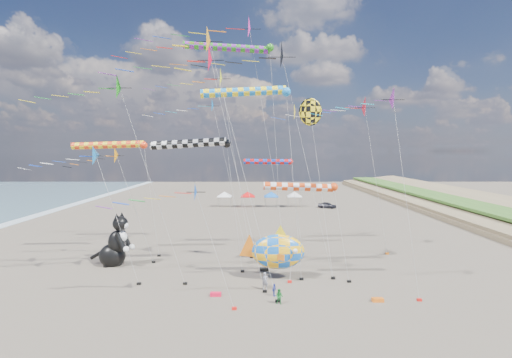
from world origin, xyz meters
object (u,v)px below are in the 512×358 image
object	(u,v)px
cat_inflatable	(115,239)
person_adult	(265,281)
fish_inflatable	(277,252)
parked_car	(327,205)
child_blue	(274,290)
child_green	(279,297)

from	to	relation	value
cat_inflatable	person_adult	distance (m)	17.24
cat_inflatable	fish_inflatable	distance (m)	17.30
fish_inflatable	parked_car	xyz separation A→B (m)	(13.22, 46.47, -1.98)
child_blue	cat_inflatable	bearing A→B (deg)	89.36
fish_inflatable	child_green	distance (m)	6.43
person_adult	parked_car	distance (m)	51.32
child_blue	child_green	bearing A→B (deg)	-141.42
person_adult	parked_car	bearing A→B (deg)	59.64
person_adult	parked_car	xyz separation A→B (m)	(14.45, 49.25, -0.11)
child_green	parked_car	distance (m)	54.26
fish_inflatable	person_adult	size ratio (longest dim) A/B	4.44
child_green	parked_car	size ratio (longest dim) A/B	0.32
fish_inflatable	parked_car	world-z (taller)	fish_inflatable
fish_inflatable	person_adult	bearing A→B (deg)	-113.81
child_blue	parked_car	world-z (taller)	parked_car
cat_inflatable	person_adult	world-z (taller)	cat_inflatable
cat_inflatable	child_blue	distance (m)	18.60
cat_inflatable	fish_inflatable	xyz separation A→B (m)	(16.68, -4.59, -0.18)
child_green	child_blue	xyz separation A→B (m)	(-0.32, 1.77, -0.09)
fish_inflatable	parked_car	size ratio (longest dim) A/B	1.76
child_green	fish_inflatable	bearing A→B (deg)	103.79
child_green	cat_inflatable	bearing A→B (deg)	162.70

